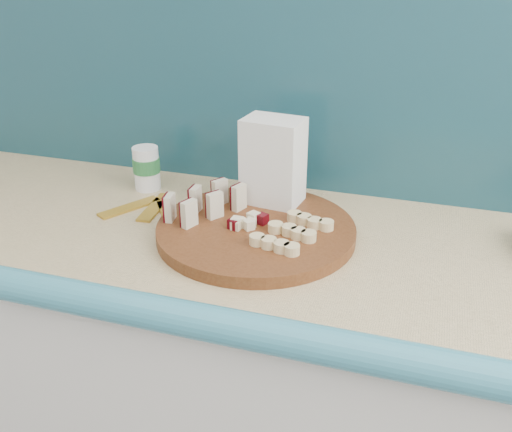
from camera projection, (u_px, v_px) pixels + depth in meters
The scene contains 9 objects.
kitchen_counter at pixel (297, 414), 1.33m from camera, with size 2.20×0.63×0.91m.
backsplash at pixel (338, 87), 1.27m from camera, with size 2.20×0.02×0.50m, color teal.
cutting_board at pixel (256, 230), 1.16m from camera, with size 0.40×0.40×0.03m, color #4E2510.
apple_wedges at pixel (205, 202), 1.19m from camera, with size 0.15×0.16×0.06m.
apple_chunks at pixel (246, 218), 1.16m from camera, with size 0.06×0.07×0.02m.
banana_slices at pixel (293, 232), 1.11m from camera, with size 0.14×0.17×0.02m.
flour_bag at pixel (273, 167), 1.23m from camera, with size 0.12×0.09×0.21m, color white.
canister at pixel (147, 167), 1.36m from camera, with size 0.06×0.06×0.11m.
banana_peel at pixel (151, 210), 1.27m from camera, with size 0.21×0.17×0.01m.
Camera 1 is at (0.31, 0.52, 1.46)m, focal length 40.00 mm.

